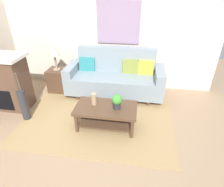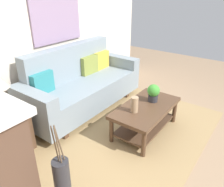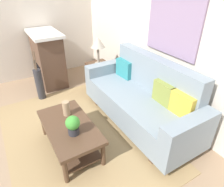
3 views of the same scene
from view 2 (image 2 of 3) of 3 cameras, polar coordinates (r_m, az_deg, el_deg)
The scene contains 16 objects.
ground_plane at distance 3.15m, azimuth 11.29°, elevation -13.17°, with size 9.05×9.05×0.00m, color #9E7F60.
wall_back at distance 3.81m, azimuth -16.88°, elevation 15.74°, with size 5.05×0.10×2.70m, color beige.
area_rug at distance 3.32m, azimuth 3.44°, elevation -10.07°, with size 2.92×2.07×0.01m, color #A38456.
couch at distance 3.81m, azimuth -7.76°, elevation 2.07°, with size 2.20×0.84×1.08m.
throw_pillow_teal at distance 3.39m, azimuth -17.54°, elevation 2.56°, with size 0.36×0.12×0.32m, color teal.
throw_pillow_olive at distance 4.03m, azimuth -5.93°, elevation 7.36°, with size 0.36×0.12×0.32m, color olive.
throw_pillow_mustard at distance 4.28m, azimuth -2.85°, elevation 8.57°, with size 0.36×0.12×0.32m, color gold.
coffee_table at distance 3.22m, azimuth 8.65°, elevation -5.03°, with size 1.10×0.60×0.43m.
tabletop_vase at distance 2.96m, azimuth 5.81°, elevation -2.85°, with size 0.10×0.10×0.22m, color tan.
potted_plant_tabletop at distance 3.26m, azimuth 10.61°, elevation 0.28°, with size 0.18×0.18×0.26m.
side_table at distance 3.13m, azimuth -25.12°, elevation -9.25°, with size 0.44×0.44×0.56m, color #513826.
floor_vase at distance 2.23m, azimuth -12.45°, elevation -22.58°, with size 0.15×0.15×0.63m, color #2D2D33.
floor_vase_branch_a at distance 1.90m, azimuth -13.44°, elevation -12.31°, with size 0.01×0.01×0.36m, color brown.
floor_vase_branch_b at distance 1.90m, azimuth -14.48°, elevation -12.52°, with size 0.01×0.01×0.36m, color brown.
floor_vase_branch_c at distance 1.88m, azimuth -13.77°, elevation -12.95°, with size 0.01×0.01×0.36m, color brown.
framed_painting at distance 3.85m, azimuth -14.21°, elevation 19.51°, with size 0.98×0.03×0.93m, color gray.
Camera 2 is at (-2.27, -0.93, 1.96)m, focal length 35.48 mm.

